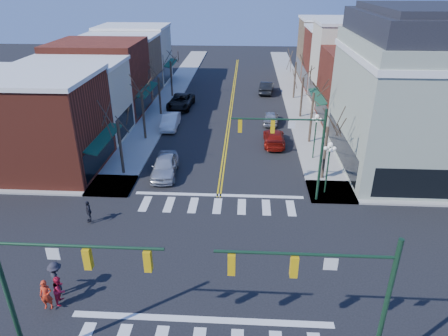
% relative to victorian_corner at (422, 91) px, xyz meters
% --- Properties ---
extents(ground, '(160.00, 160.00, 0.00)m').
position_rel_victorian_corner_xyz_m(ground, '(-16.50, -14.50, -6.66)').
color(ground, black).
rests_on(ground, ground).
extents(sidewalk_left, '(3.50, 70.00, 0.15)m').
position_rel_victorian_corner_xyz_m(sidewalk_left, '(-25.25, 5.50, -6.58)').
color(sidewalk_left, '#9E9B93').
rests_on(sidewalk_left, ground).
extents(sidewalk_right, '(3.50, 70.00, 0.15)m').
position_rel_victorian_corner_xyz_m(sidewalk_right, '(-7.75, 5.50, -6.58)').
color(sidewalk_right, '#9E9B93').
rests_on(sidewalk_right, ground).
extents(bldg_left_brick_a, '(10.00, 8.50, 8.00)m').
position_rel_victorian_corner_xyz_m(bldg_left_brick_a, '(-32.00, -2.75, -2.66)').
color(bldg_left_brick_a, maroon).
rests_on(bldg_left_brick_a, ground).
extents(bldg_left_stucco_a, '(10.00, 7.00, 7.50)m').
position_rel_victorian_corner_xyz_m(bldg_left_stucco_a, '(-32.00, 5.00, -2.91)').
color(bldg_left_stucco_a, beige).
rests_on(bldg_left_stucco_a, ground).
extents(bldg_left_brick_b, '(10.00, 9.00, 8.50)m').
position_rel_victorian_corner_xyz_m(bldg_left_brick_b, '(-32.00, 13.00, -2.41)').
color(bldg_left_brick_b, maroon).
rests_on(bldg_left_brick_b, ground).
extents(bldg_left_tan, '(10.00, 7.50, 7.80)m').
position_rel_victorian_corner_xyz_m(bldg_left_tan, '(-32.00, 21.25, -2.76)').
color(bldg_left_tan, '#8D704E').
rests_on(bldg_left_tan, ground).
extents(bldg_left_stucco_b, '(10.00, 8.00, 8.20)m').
position_rel_victorian_corner_xyz_m(bldg_left_stucco_b, '(-32.00, 29.00, -2.56)').
color(bldg_left_stucco_b, beige).
rests_on(bldg_left_stucco_b, ground).
extents(bldg_right_brick_a, '(10.00, 8.50, 8.00)m').
position_rel_victorian_corner_xyz_m(bldg_right_brick_a, '(-1.00, 11.25, -2.66)').
color(bldg_right_brick_a, maroon).
rests_on(bldg_right_brick_a, ground).
extents(bldg_right_stucco, '(10.00, 7.00, 10.00)m').
position_rel_victorian_corner_xyz_m(bldg_right_stucco, '(-1.00, 19.00, -1.66)').
color(bldg_right_stucco, beige).
rests_on(bldg_right_stucco, ground).
extents(bldg_right_brick_b, '(10.00, 8.00, 8.50)m').
position_rel_victorian_corner_xyz_m(bldg_right_brick_b, '(-1.00, 26.50, -2.41)').
color(bldg_right_brick_b, maroon).
rests_on(bldg_right_brick_b, ground).
extents(bldg_right_tan, '(10.00, 8.00, 9.00)m').
position_rel_victorian_corner_xyz_m(bldg_right_tan, '(-1.00, 34.50, -2.16)').
color(bldg_right_tan, '#8D704E').
rests_on(bldg_right_tan, ground).
extents(victorian_corner, '(12.25, 14.25, 13.30)m').
position_rel_victorian_corner_xyz_m(victorian_corner, '(0.00, 0.00, 0.00)').
color(victorian_corner, '#96A18B').
rests_on(victorian_corner, ground).
extents(traffic_mast_near_left, '(6.60, 0.28, 7.20)m').
position_rel_victorian_corner_xyz_m(traffic_mast_near_left, '(-22.05, -21.90, -1.95)').
color(traffic_mast_near_left, '#14331E').
rests_on(traffic_mast_near_left, ground).
extents(traffic_mast_near_right, '(6.60, 0.28, 7.20)m').
position_rel_victorian_corner_xyz_m(traffic_mast_near_right, '(-10.95, -21.90, -1.95)').
color(traffic_mast_near_right, '#14331E').
rests_on(traffic_mast_near_right, ground).
extents(traffic_mast_far_right, '(6.60, 0.28, 7.20)m').
position_rel_victorian_corner_xyz_m(traffic_mast_far_right, '(-10.95, -7.10, -1.95)').
color(traffic_mast_far_right, '#14331E').
rests_on(traffic_mast_far_right, ground).
extents(lamppost_corner, '(0.36, 0.36, 4.33)m').
position_rel_victorian_corner_xyz_m(lamppost_corner, '(-8.30, -6.00, -3.70)').
color(lamppost_corner, '#14331E').
rests_on(lamppost_corner, ground).
extents(lamppost_midblock, '(0.36, 0.36, 4.33)m').
position_rel_victorian_corner_xyz_m(lamppost_midblock, '(-8.30, 0.50, -3.70)').
color(lamppost_midblock, '#14331E').
rests_on(lamppost_midblock, ground).
extents(tree_left_a, '(0.24, 0.24, 4.76)m').
position_rel_victorian_corner_xyz_m(tree_left_a, '(-24.90, -3.50, -4.28)').
color(tree_left_a, '#382B21').
rests_on(tree_left_a, ground).
extents(tree_left_b, '(0.24, 0.24, 5.04)m').
position_rel_victorian_corner_xyz_m(tree_left_b, '(-24.90, 4.50, -4.14)').
color(tree_left_b, '#382B21').
rests_on(tree_left_b, ground).
extents(tree_left_c, '(0.24, 0.24, 4.55)m').
position_rel_victorian_corner_xyz_m(tree_left_c, '(-24.90, 12.50, -4.38)').
color(tree_left_c, '#382B21').
rests_on(tree_left_c, ground).
extents(tree_left_d, '(0.24, 0.24, 4.90)m').
position_rel_victorian_corner_xyz_m(tree_left_d, '(-24.90, 20.50, -4.21)').
color(tree_left_d, '#382B21').
rests_on(tree_left_d, ground).
extents(tree_right_a, '(0.24, 0.24, 4.62)m').
position_rel_victorian_corner_xyz_m(tree_right_a, '(-8.10, -3.50, -4.35)').
color(tree_right_a, '#382B21').
rests_on(tree_right_a, ground).
extents(tree_right_b, '(0.24, 0.24, 5.18)m').
position_rel_victorian_corner_xyz_m(tree_right_b, '(-8.10, 4.50, -4.07)').
color(tree_right_b, '#382B21').
rests_on(tree_right_b, ground).
extents(tree_right_c, '(0.24, 0.24, 4.83)m').
position_rel_victorian_corner_xyz_m(tree_right_c, '(-8.10, 12.50, -4.24)').
color(tree_right_c, '#382B21').
rests_on(tree_right_c, ground).
extents(tree_right_d, '(0.24, 0.24, 4.97)m').
position_rel_victorian_corner_xyz_m(tree_right_d, '(-8.10, 20.50, -4.17)').
color(tree_right_d, '#382B21').
rests_on(tree_right_d, ground).
extents(car_left_near, '(2.32, 5.16, 1.72)m').
position_rel_victorian_corner_xyz_m(car_left_near, '(-21.30, -3.47, -5.80)').
color(car_left_near, silver).
rests_on(car_left_near, ground).
extents(car_left_mid, '(1.74, 4.80, 1.57)m').
position_rel_victorian_corner_xyz_m(car_left_mid, '(-22.90, 8.01, -5.87)').
color(car_left_mid, white).
rests_on(car_left_mid, ground).
extents(car_left_far, '(3.14, 6.22, 1.69)m').
position_rel_victorian_corner_xyz_m(car_left_far, '(-22.90, 15.49, -5.81)').
color(car_left_far, black).
rests_on(car_left_far, ground).
extents(car_right_near, '(2.09, 5.04, 1.46)m').
position_rel_victorian_corner_xyz_m(car_right_near, '(-11.70, 3.87, -5.93)').
color(car_right_near, maroon).
rests_on(car_right_near, ground).
extents(car_right_mid, '(2.04, 4.31, 1.42)m').
position_rel_victorian_corner_xyz_m(car_right_mid, '(-11.70, 10.17, -5.95)').
color(car_right_mid, '#B0B1B5').
rests_on(car_right_mid, ground).
extents(car_right_far, '(2.40, 5.24, 1.67)m').
position_rel_victorian_corner_xyz_m(car_right_far, '(-11.70, 23.24, -5.82)').
color(car_right_far, black).
rests_on(car_right_far, ground).
extents(pedestrian_red_a, '(0.66, 0.47, 1.69)m').
position_rel_victorian_corner_xyz_m(pedestrian_red_a, '(-24.29, -18.91, -5.66)').
color(pedestrian_red_a, red).
rests_on(pedestrian_red_a, sidewalk_left).
extents(pedestrian_red_b, '(0.69, 0.84, 1.61)m').
position_rel_victorian_corner_xyz_m(pedestrian_red_b, '(-23.82, -18.45, -5.70)').
color(pedestrian_red_b, red).
rests_on(pedestrian_red_b, sidewalk_left).
extents(pedestrian_dark_a, '(0.76, 1.00, 1.58)m').
position_rel_victorian_corner_xyz_m(pedestrian_dark_a, '(-25.08, -11.01, -5.72)').
color(pedestrian_dark_a, black).
rests_on(pedestrian_dark_a, sidewalk_left).
extents(pedestrian_dark_b, '(1.34, 1.42, 1.93)m').
position_rel_victorian_corner_xyz_m(pedestrian_dark_b, '(-24.24, -17.81, -5.54)').
color(pedestrian_dark_b, '#212029').
rests_on(pedestrian_dark_b, sidewalk_left).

